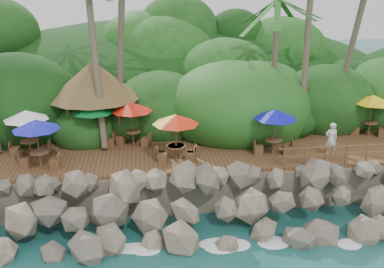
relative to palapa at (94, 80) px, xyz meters
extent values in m
plane|color=#19514F|center=(5.37, -9.40, -5.79)|extent=(140.00, 140.00, 0.00)
cube|color=gray|center=(5.37, 6.60, -4.74)|extent=(32.00, 25.20, 2.10)
ellipsoid|color=#143811|center=(5.37, 14.10, -5.79)|extent=(44.80, 28.00, 15.40)
cube|color=brown|center=(5.37, -3.40, -3.59)|extent=(26.00, 5.00, 0.20)
ellipsoid|color=white|center=(-0.63, -9.10, -5.76)|extent=(1.20, 0.80, 0.06)
ellipsoid|color=white|center=(2.37, -9.10, -5.76)|extent=(1.20, 0.80, 0.06)
ellipsoid|color=white|center=(5.37, -9.10, -5.76)|extent=(1.20, 0.80, 0.06)
ellipsoid|color=white|center=(8.37, -9.10, -5.76)|extent=(1.20, 0.80, 0.06)
ellipsoid|color=white|center=(11.37, -9.10, -5.76)|extent=(1.20, 0.80, 0.06)
cylinder|color=brown|center=(0.24, -1.09, 2.72)|extent=(1.14, 3.21, 12.16)
cylinder|color=brown|center=(1.62, -0.11, 1.17)|extent=(1.21, 1.29, 9.30)
cylinder|color=brown|center=(10.74, -0.19, 0.45)|extent=(0.65, 0.86, 7.90)
ellipsoid|color=#23601E|center=(10.74, -0.19, 4.40)|extent=(6.00, 6.00, 2.40)
cylinder|color=brown|center=(12.39, -0.85, 1.68)|extent=(0.89, 1.89, 10.28)
cylinder|color=brown|center=(15.37, -0.35, 1.60)|extent=(1.33, 1.69, 10.12)
cylinder|color=brown|center=(-1.40, -1.40, -2.29)|extent=(0.16, 0.16, 2.40)
cylinder|color=brown|center=(1.40, -1.40, -2.29)|extent=(0.16, 0.16, 2.40)
cylinder|color=brown|center=(-1.40, 1.40, -2.29)|extent=(0.16, 0.16, 2.40)
cylinder|color=brown|center=(1.40, 1.40, -2.29)|extent=(0.16, 0.16, 2.40)
cone|color=brown|center=(0.00, 0.00, 0.01)|extent=(5.39, 5.39, 2.20)
cylinder|color=brown|center=(9.71, -4.09, -3.08)|extent=(0.09, 0.09, 0.82)
cylinder|color=brown|center=(9.71, -4.09, -2.66)|extent=(0.94, 0.94, 0.06)
cylinder|color=brown|center=(9.71, -4.09, -2.27)|extent=(0.06, 0.06, 2.45)
cone|color=#0C0EA4|center=(9.71, -4.09, -1.21)|extent=(2.34, 2.34, 0.50)
cube|color=brown|center=(8.94, -3.98, -3.23)|extent=(0.53, 0.53, 0.51)
cube|color=brown|center=(10.49, -4.20, -3.23)|extent=(0.53, 0.53, 0.51)
cylinder|color=brown|center=(0.05, -1.80, -3.08)|extent=(0.09, 0.09, 0.82)
cylinder|color=brown|center=(0.05, -1.80, -2.66)|extent=(0.94, 0.94, 0.06)
cylinder|color=brown|center=(0.05, -1.80, -2.27)|extent=(0.06, 0.06, 2.45)
cone|color=#0B6A2A|center=(0.05, -1.80, -1.21)|extent=(2.34, 2.34, 0.50)
cube|color=brown|center=(-0.73, -1.76, -3.23)|extent=(0.49, 0.49, 0.51)
cube|color=brown|center=(0.83, -1.84, -3.23)|extent=(0.49, 0.49, 0.51)
cylinder|color=brown|center=(9.93, -1.80, -3.08)|extent=(0.09, 0.09, 0.82)
cylinder|color=brown|center=(9.93, -1.80, -2.66)|extent=(0.94, 0.94, 0.06)
cylinder|color=brown|center=(9.93, -1.80, -2.27)|extent=(0.06, 0.06, 2.45)
cone|color=#BB0B0F|center=(9.93, -1.80, -1.21)|extent=(2.34, 2.34, 0.50)
cube|color=brown|center=(9.16, -1.84, -3.23)|extent=(0.49, 0.49, 0.51)
cube|color=brown|center=(10.71, -1.76, -3.23)|extent=(0.49, 0.49, 0.51)
cylinder|color=brown|center=(16.41, -1.80, -3.08)|extent=(0.09, 0.09, 0.82)
cylinder|color=brown|center=(16.41, -1.80, -2.66)|extent=(0.94, 0.94, 0.06)
cylinder|color=brown|center=(16.41, -1.80, -2.27)|extent=(0.06, 0.06, 2.45)
cone|color=yellow|center=(16.41, -1.80, -1.21)|extent=(2.34, 2.34, 0.50)
cube|color=brown|center=(15.68, -1.51, -3.23)|extent=(0.61, 0.61, 0.51)
cube|color=brown|center=(17.13, -2.09, -3.23)|extent=(0.61, 0.61, 0.51)
cylinder|color=brown|center=(4.44, -4.43, -3.08)|extent=(0.09, 0.09, 0.82)
cylinder|color=brown|center=(4.44, -4.43, -2.66)|extent=(0.94, 0.94, 0.06)
cylinder|color=brown|center=(4.44, -4.43, -2.27)|extent=(0.06, 0.06, 2.45)
cone|color=red|center=(4.44, -4.43, -1.21)|extent=(2.34, 2.34, 0.50)
cube|color=brown|center=(3.66, -4.46, -3.23)|extent=(0.48, 0.48, 0.51)
cube|color=brown|center=(5.22, -4.40, -3.23)|extent=(0.48, 0.48, 0.51)
cylinder|color=brown|center=(2.16, -1.82, -3.08)|extent=(0.09, 0.09, 0.82)
cylinder|color=brown|center=(2.16, -1.82, -2.66)|extent=(0.94, 0.94, 0.06)
cylinder|color=brown|center=(2.16, -1.82, -2.27)|extent=(0.06, 0.06, 2.45)
cone|color=red|center=(2.16, -1.82, -1.21)|extent=(2.34, 2.34, 0.50)
cube|color=brown|center=(1.44, -1.52, -3.23)|extent=(0.61, 0.61, 0.51)
cube|color=brown|center=(2.88, -2.12, -3.23)|extent=(0.61, 0.61, 0.51)
cylinder|color=brown|center=(-3.32, -2.74, -3.08)|extent=(0.09, 0.09, 0.82)
cylinder|color=brown|center=(-3.32, -2.74, -2.66)|extent=(0.94, 0.94, 0.06)
cylinder|color=brown|center=(-3.32, -2.74, -2.27)|extent=(0.06, 0.06, 2.45)
cone|color=white|center=(-3.32, -2.74, -1.21)|extent=(2.34, 2.34, 0.50)
cube|color=brown|center=(-4.10, -2.72, -3.23)|extent=(0.48, 0.48, 0.51)
cube|color=brown|center=(-2.54, -2.77, -3.23)|extent=(0.48, 0.48, 0.51)
cylinder|color=brown|center=(-2.45, -4.46, -3.08)|extent=(0.09, 0.09, 0.82)
cylinder|color=brown|center=(-2.45, -4.46, -2.66)|extent=(0.94, 0.94, 0.06)
cylinder|color=brown|center=(-2.45, -4.46, -2.27)|extent=(0.06, 0.06, 2.45)
cone|color=#0D11AA|center=(-2.45, -4.46, -1.21)|extent=(2.34, 2.34, 0.50)
cube|color=brown|center=(-3.21, -4.30, -3.23)|extent=(0.55, 0.55, 0.51)
cube|color=brown|center=(-1.68, -4.61, -3.23)|extent=(0.55, 0.55, 0.51)
cylinder|color=brown|center=(4.38, -4.37, -3.08)|extent=(0.09, 0.09, 0.82)
cylinder|color=brown|center=(4.38, -4.37, -2.66)|extent=(0.94, 0.94, 0.06)
cylinder|color=brown|center=(4.38, -4.37, -2.27)|extent=(0.06, 0.06, 2.45)
cone|color=gold|center=(4.38, -4.37, -1.21)|extent=(2.34, 2.34, 0.50)
cube|color=brown|center=(3.62, -4.17, -3.23)|extent=(0.57, 0.57, 0.51)
cube|color=brown|center=(5.14, -4.56, -3.23)|extent=(0.57, 0.57, 0.51)
cylinder|color=brown|center=(9.78, -5.75, -2.99)|extent=(0.10, 0.10, 1.00)
cylinder|color=brown|center=(10.88, -5.75, -2.99)|extent=(0.10, 0.10, 1.00)
cylinder|color=brown|center=(11.98, -5.75, -2.99)|extent=(0.10, 0.10, 1.00)
cylinder|color=brown|center=(13.08, -5.75, -2.99)|extent=(0.10, 0.10, 1.00)
cylinder|color=brown|center=(14.18, -5.75, -2.99)|extent=(0.10, 0.10, 1.00)
cube|color=brown|center=(12.53, -5.75, -2.54)|extent=(6.10, 0.06, 0.06)
cube|color=brown|center=(12.53, -5.75, -2.94)|extent=(6.10, 0.06, 0.06)
imported|color=silver|center=(12.73, -4.59, -2.57)|extent=(0.70, 0.48, 1.84)
camera|label=1|loc=(2.79, -25.26, 5.36)|focal=40.45mm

